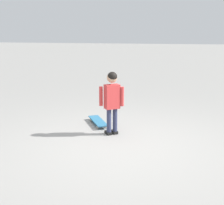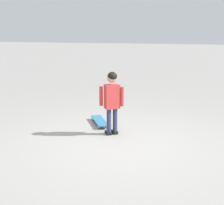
# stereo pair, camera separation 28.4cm
# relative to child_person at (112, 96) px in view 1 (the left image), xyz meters

# --- Properties ---
(ground_plane) EXTENTS (50.00, 50.00, 0.00)m
(ground_plane) POSITION_rel_child_person_xyz_m (-0.26, 0.56, -0.66)
(ground_plane) COLOR gray
(child_person) EXTENTS (0.41, 0.26, 1.06)m
(child_person) POSITION_rel_child_person_xyz_m (0.00, 0.00, 0.00)
(child_person) COLOR #2D3351
(child_person) RESTS_ON ground
(skateboard) EXTENTS (0.49, 0.74, 0.07)m
(skateboard) POSITION_rel_child_person_xyz_m (0.34, -0.53, -0.60)
(skateboard) COLOR teal
(skateboard) RESTS_ON ground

